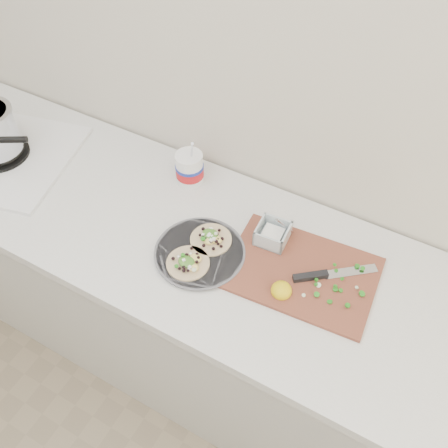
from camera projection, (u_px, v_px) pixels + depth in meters
The scene contains 4 objects.
counter at pixel (162, 287), 2.00m from camera, with size 2.44×0.66×0.90m.
taco_plate at pixel (200, 251), 1.53m from camera, with size 0.28×0.28×0.04m.
tub at pixel (190, 166), 1.71m from camera, with size 0.10×0.10×0.22m.
cutboard at pixel (301, 267), 1.49m from camera, with size 0.46×0.34×0.07m.
Camera 1 is at (0.76, 0.58, 2.13)m, focal length 40.00 mm.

